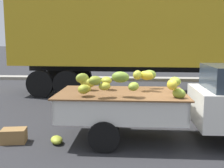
% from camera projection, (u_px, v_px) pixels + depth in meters
% --- Properties ---
extents(ground, '(220.00, 220.00, 0.00)m').
position_uv_depth(ground, '(184.00, 140.00, 6.39)').
color(ground, '#28282B').
extents(curb_strip, '(80.00, 0.80, 0.16)m').
position_uv_depth(curb_strip, '(155.00, 79.00, 16.00)').
color(curb_strip, gray).
rests_on(curb_strip, ground).
extents(pickup_truck, '(5.02, 1.80, 1.70)m').
position_uv_depth(pickup_truck, '(210.00, 102.00, 6.17)').
color(pickup_truck, silver).
rests_on(pickup_truck, ground).
extents(semi_trailer, '(12.06, 2.88, 3.95)m').
position_uv_depth(semi_trailer, '(158.00, 33.00, 11.54)').
color(semi_trailer, gold).
rests_on(semi_trailer, ground).
extents(fallen_banana_bunch_near_tailgate, '(0.39, 0.46, 0.16)m').
position_uv_depth(fallen_banana_bunch_near_tailgate, '(57.00, 140.00, 6.14)').
color(fallen_banana_bunch_near_tailgate, '#A2AF32').
rests_on(fallen_banana_bunch_near_tailgate, ground).
extents(produce_crate, '(0.58, 0.45, 0.31)m').
position_uv_depth(produce_crate, '(14.00, 136.00, 6.20)').
color(produce_crate, olive).
rests_on(produce_crate, ground).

